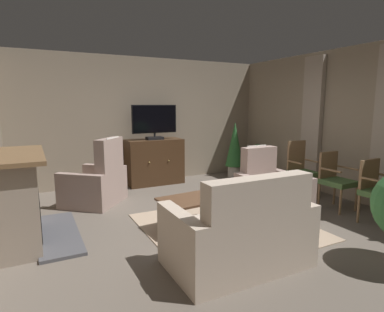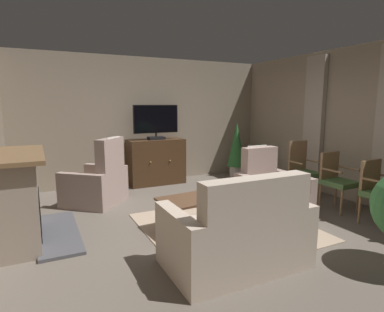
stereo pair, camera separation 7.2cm
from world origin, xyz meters
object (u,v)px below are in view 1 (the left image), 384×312
at_px(armchair_beside_cabinet, 271,193).
at_px(side_chair_beside_plant, 300,168).
at_px(tv_cabinet, 154,163).
at_px(potted_plant_on_hearth_side, 257,174).
at_px(sofa_floral, 240,235).
at_px(side_chair_mid_row, 378,189).
at_px(coffee_table, 196,201).
at_px(fireplace, 18,200).
at_px(tv_remote, 212,197).
at_px(side_chair_tucked_against_wall, 335,178).
at_px(potted_plant_small_fern_corner, 235,147).
at_px(armchair_in_far_corner, 97,184).
at_px(television, 154,121).

height_order(armchair_beside_cabinet, side_chair_beside_plant, armchair_beside_cabinet).
xyz_separation_m(tv_cabinet, potted_plant_on_hearth_side, (2.06, -0.90, -0.27)).
distance_m(sofa_floral, side_chair_mid_row, 2.50).
height_order(armchair_beside_cabinet, potted_plant_on_hearth_side, armchair_beside_cabinet).
relative_size(coffee_table, armchair_beside_cabinet, 0.99).
bearing_deg(fireplace, side_chair_mid_row, -19.33).
distance_m(fireplace, potted_plant_on_hearth_side, 4.73).
bearing_deg(tv_remote, coffee_table, 167.30).
relative_size(side_chair_mid_row, potted_plant_on_hearth_side, 1.08).
height_order(fireplace, tv_cabinet, fireplace).
bearing_deg(fireplace, armchair_beside_cabinet, -9.42).
bearing_deg(side_chair_tucked_against_wall, sofa_floral, -160.80).
bearing_deg(fireplace, side_chair_beside_plant, -1.47).
bearing_deg(potted_plant_small_fern_corner, tv_remote, -129.70).
bearing_deg(side_chair_beside_plant, sofa_floral, -146.85).
relative_size(tv_cabinet, side_chair_beside_plant, 1.15).
distance_m(armchair_beside_cabinet, potted_plant_on_hearth_side, 2.04).
relative_size(sofa_floral, potted_plant_small_fern_corner, 1.12).
height_order(armchair_in_far_corner, side_chair_beside_plant, armchair_in_far_corner).
distance_m(television, tv_remote, 2.86).
height_order(coffee_table, side_chair_mid_row, side_chair_mid_row).
bearing_deg(armchair_in_far_corner, fireplace, -135.12).
bearing_deg(side_chair_mid_row, side_chair_tucked_against_wall, 89.72).
height_order(side_chair_beside_plant, potted_plant_on_hearth_side, side_chair_beside_plant).
bearing_deg(side_chair_tucked_against_wall, potted_plant_small_fern_corner, 92.62).
relative_size(sofa_floral, armchair_beside_cabinet, 1.41).
relative_size(tv_cabinet, potted_plant_on_hearth_side, 1.41).
bearing_deg(armchair_in_far_corner, tv_remote, -57.79).
bearing_deg(coffee_table, armchair_in_far_corner, 119.43).
bearing_deg(side_chair_tucked_against_wall, armchair_in_far_corner, 149.42).
height_order(television, coffee_table, television).
distance_m(television, potted_plant_small_fern_corner, 2.03).
bearing_deg(sofa_floral, television, 83.09).
bearing_deg(potted_plant_on_hearth_side, coffee_table, -144.35).
distance_m(side_chair_tucked_against_wall, side_chair_beside_plant, 0.76).
distance_m(fireplace, armchair_beside_cabinet, 3.53).
bearing_deg(fireplace, coffee_table, -16.17).
height_order(tv_cabinet, potted_plant_on_hearth_side, tv_cabinet).
bearing_deg(armchair_in_far_corner, coffee_table, -60.57).
bearing_deg(tv_remote, side_chair_beside_plant, 33.76).
bearing_deg(tv_cabinet, coffee_table, -98.26).
relative_size(coffee_table, armchair_in_far_corner, 0.82).
bearing_deg(side_chair_tucked_against_wall, fireplace, 169.07).
bearing_deg(armchair_beside_cabinet, coffee_table, -178.25).
distance_m(television, armchair_in_far_corner, 1.90).
xyz_separation_m(fireplace, tv_remote, (2.32, -0.73, -0.08)).
relative_size(side_chair_tucked_against_wall, potted_plant_small_fern_corner, 0.72).
bearing_deg(side_chair_beside_plant, tv_remote, -164.68).
bearing_deg(side_chair_mid_row, armchair_in_far_corner, 141.28).
height_order(side_chair_mid_row, side_chair_tucked_against_wall, side_chair_tucked_against_wall).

